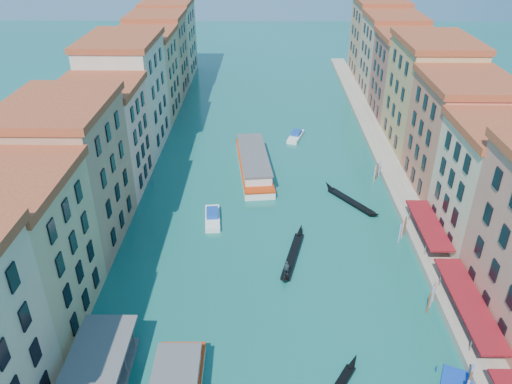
% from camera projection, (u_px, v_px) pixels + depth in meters
% --- Properties ---
extents(left_bank_palazzos, '(12.80, 128.40, 21.00)m').
position_uv_depth(left_bank_palazzos, '(118.00, 110.00, 87.63)').
color(left_bank_palazzos, '#C4B58F').
rests_on(left_bank_palazzos, ground).
extents(right_bank_palazzos, '(12.80, 128.40, 21.00)m').
position_uv_depth(right_bank_palazzos, '(438.00, 111.00, 87.08)').
color(right_bank_palazzos, '#A04231').
rests_on(right_bank_palazzos, ground).
extents(quay, '(4.00, 140.00, 1.00)m').
position_uv_depth(quay, '(385.00, 159.00, 91.73)').
color(quay, gray).
rests_on(quay, ground).
extents(restaurant_awnings, '(3.20, 44.55, 3.12)m').
position_uv_depth(restaurant_awnings, '(471.00, 305.00, 53.91)').
color(restaurant_awnings, maroon).
rests_on(restaurant_awnings, ground).
extents(mooring_poles_right, '(1.44, 54.24, 3.20)m').
position_uv_depth(mooring_poles_right, '(425.00, 282.00, 59.83)').
color(mooring_poles_right, brown).
rests_on(mooring_poles_right, ground).
extents(vaporetto_far, '(7.46, 22.17, 3.23)m').
position_uv_depth(vaporetto_far, '(254.00, 162.00, 88.10)').
color(vaporetto_far, white).
rests_on(vaporetto_far, ground).
extents(gondola_fore, '(4.11, 13.16, 2.66)m').
position_uv_depth(gondola_fore, '(293.00, 255.00, 66.07)').
color(gondola_fore, black).
rests_on(gondola_fore, ground).
extents(gondola_far, '(8.03, 10.82, 1.78)m').
position_uv_depth(gondola_far, '(350.00, 200.00, 78.73)').
color(gondola_far, black).
rests_on(gondola_far, ground).
extents(motorboat_mid, '(2.78, 6.90, 1.39)m').
position_uv_depth(motorboat_mid, '(213.00, 217.00, 74.04)').
color(motorboat_mid, white).
rests_on(motorboat_mid, ground).
extents(motorboat_far, '(3.90, 6.82, 1.35)m').
position_uv_depth(motorboat_far, '(296.00, 136.00, 101.00)').
color(motorboat_far, white).
rests_on(motorboat_far, ground).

